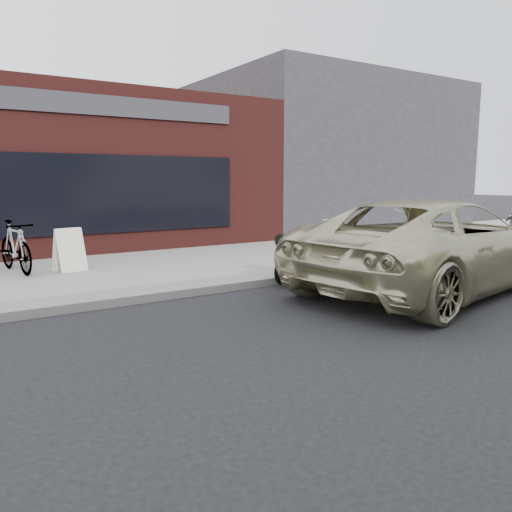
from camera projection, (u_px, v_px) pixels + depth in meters
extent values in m
plane|color=black|center=(386.00, 357.00, 5.87)|extent=(120.00, 120.00, 0.00)
cube|color=gray|center=(160.00, 265.00, 11.68)|extent=(44.00, 6.00, 0.15)
cube|color=#501D1A|center=(17.00, 174.00, 16.11)|extent=(14.00, 10.00, 4.50)
cube|color=black|center=(49.00, 195.00, 12.01)|extent=(10.00, 0.08, 2.00)
cube|color=#2D2C32|center=(43.00, 100.00, 11.67)|extent=(10.00, 0.08, 0.50)
cube|color=#2D2C32|center=(309.00, 159.00, 22.41)|extent=(10.00, 10.00, 6.00)
torus|color=black|center=(286.00, 271.00, 9.70)|extent=(0.62, 0.18, 0.61)
torus|color=black|center=(332.00, 264.00, 10.58)|extent=(0.62, 0.18, 0.61)
cube|color=#B7B7BC|center=(309.00, 264.00, 10.10)|extent=(0.54, 0.34, 0.35)
cube|color=black|center=(318.00, 245.00, 10.22)|extent=(0.49, 0.35, 0.24)
cube|color=black|center=(303.00, 247.00, 9.93)|extent=(0.53, 0.32, 0.11)
cube|color=black|center=(291.00, 253.00, 9.73)|extent=(0.30, 0.24, 0.13)
cube|color=black|center=(327.00, 238.00, 10.38)|extent=(0.19, 0.24, 0.20)
cube|color=silver|center=(330.00, 227.00, 10.38)|extent=(0.17, 0.29, 0.31)
cylinder|color=black|center=(325.00, 235.00, 10.33)|extent=(0.12, 0.64, 0.03)
cube|color=#B7B7BC|center=(287.00, 247.00, 9.64)|extent=(0.29, 0.31, 0.03)
cube|color=slate|center=(297.00, 259.00, 9.52)|extent=(0.40, 0.22, 0.37)
cylinder|color=black|center=(287.00, 240.00, 9.62)|extent=(0.47, 0.31, 0.26)
cylinder|color=#B7B7BC|center=(291.00, 268.00, 9.98)|extent=(0.51, 0.14, 0.18)
imported|color=beige|center=(434.00, 245.00, 9.36)|extent=(6.58, 3.85, 1.72)
imported|color=gray|center=(15.00, 247.00, 10.31)|extent=(0.83, 1.87, 1.09)
cube|color=white|center=(71.00, 250.00, 10.41)|extent=(0.62, 0.39, 0.91)
cube|color=white|center=(67.00, 249.00, 10.58)|extent=(0.62, 0.39, 0.91)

